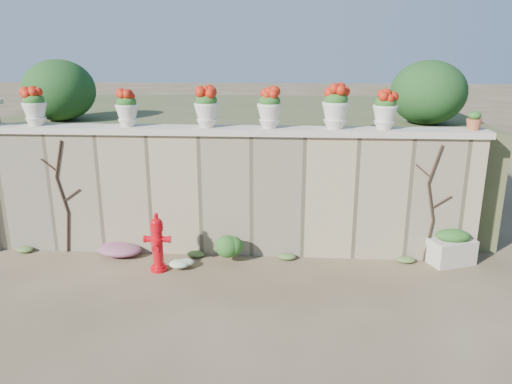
# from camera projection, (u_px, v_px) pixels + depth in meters

# --- Properties ---
(ground) EXTENTS (80.00, 80.00, 0.00)m
(ground) POSITION_uv_depth(u_px,v_px,m) (212.00, 303.00, 6.73)
(ground) COLOR brown
(ground) RESTS_ON ground
(stone_wall) EXTENTS (8.00, 0.40, 2.00)m
(stone_wall) POSITION_uv_depth(u_px,v_px,m) (227.00, 194.00, 8.16)
(stone_wall) COLOR #9C8B68
(stone_wall) RESTS_ON ground
(wall_cap) EXTENTS (8.10, 0.52, 0.10)m
(wall_cap) POSITION_uv_depth(u_px,v_px,m) (226.00, 130.00, 7.87)
(wall_cap) COLOR beige
(wall_cap) RESTS_ON stone_wall
(raised_fill) EXTENTS (9.00, 6.00, 2.00)m
(raised_fill) POSITION_uv_depth(u_px,v_px,m) (244.00, 153.00, 11.23)
(raised_fill) COLOR #384C23
(raised_fill) RESTS_ON ground
(back_shrub_left) EXTENTS (1.30, 1.30, 1.10)m
(back_shrub_left) POSITION_uv_depth(u_px,v_px,m) (59.00, 90.00, 9.07)
(back_shrub_left) COLOR #143814
(back_shrub_left) RESTS_ON raised_fill
(back_shrub_right) EXTENTS (1.30, 1.30, 1.10)m
(back_shrub_right) POSITION_uv_depth(u_px,v_px,m) (428.00, 93.00, 8.66)
(back_shrub_right) COLOR #143814
(back_shrub_right) RESTS_ON raised_fill
(vine_left) EXTENTS (0.60, 0.04, 1.91)m
(vine_left) POSITION_uv_depth(u_px,v_px,m) (63.00, 195.00, 8.12)
(vine_left) COLOR black
(vine_left) RESTS_ON ground
(vine_right) EXTENTS (0.60, 0.04, 1.91)m
(vine_right) POSITION_uv_depth(u_px,v_px,m) (431.00, 203.00, 7.76)
(vine_right) COLOR black
(vine_right) RESTS_ON ground
(fire_hydrant) EXTENTS (0.40, 0.28, 0.93)m
(fire_hydrant) POSITION_uv_depth(u_px,v_px,m) (157.00, 242.00, 7.58)
(fire_hydrant) COLOR red
(fire_hydrant) RESTS_ON ground
(planter_box) EXTENTS (0.78, 0.62, 0.57)m
(planter_box) POSITION_uv_depth(u_px,v_px,m) (452.00, 248.00, 7.89)
(planter_box) COLOR beige
(planter_box) RESTS_ON ground
(green_shrub) EXTENTS (0.65, 0.58, 0.61)m
(green_shrub) POSITION_uv_depth(u_px,v_px,m) (226.00, 245.00, 7.89)
(green_shrub) COLOR #1E5119
(green_shrub) RESTS_ON ground
(magenta_clump) EXTENTS (0.94, 0.62, 0.25)m
(magenta_clump) POSITION_uv_depth(u_px,v_px,m) (123.00, 247.00, 8.26)
(magenta_clump) COLOR #CC2896
(magenta_clump) RESTS_ON ground
(white_flowers) EXTENTS (0.56, 0.45, 0.20)m
(white_flowers) POSITION_uv_depth(u_px,v_px,m) (182.00, 263.00, 7.72)
(white_flowers) COLOR white
(white_flowers) RESTS_ON ground
(urn_pot_0) EXTENTS (0.38, 0.38, 0.59)m
(urn_pot_0) POSITION_uv_depth(u_px,v_px,m) (35.00, 107.00, 7.96)
(urn_pot_0) COLOR beige
(urn_pot_0) RESTS_ON wall_cap
(urn_pot_1) EXTENTS (0.36, 0.36, 0.56)m
(urn_pot_1) POSITION_uv_depth(u_px,v_px,m) (127.00, 109.00, 7.87)
(urn_pot_1) COLOR beige
(urn_pot_1) RESTS_ON wall_cap
(urn_pot_2) EXTENTS (0.39, 0.39, 0.61)m
(urn_pot_2) POSITION_uv_depth(u_px,v_px,m) (207.00, 108.00, 7.78)
(urn_pot_2) COLOR beige
(urn_pot_2) RESTS_ON wall_cap
(urn_pot_3) EXTENTS (0.39, 0.39, 0.61)m
(urn_pot_3) POSITION_uv_depth(u_px,v_px,m) (270.00, 108.00, 7.72)
(urn_pot_3) COLOR beige
(urn_pot_3) RESTS_ON wall_cap
(urn_pot_4) EXTENTS (0.42, 0.42, 0.66)m
(urn_pot_4) POSITION_uv_depth(u_px,v_px,m) (336.00, 107.00, 7.65)
(urn_pot_4) COLOR beige
(urn_pot_4) RESTS_ON wall_cap
(urn_pot_5) EXTENTS (0.38, 0.38, 0.59)m
(urn_pot_5) POSITION_uv_depth(u_px,v_px,m) (385.00, 110.00, 7.62)
(urn_pot_5) COLOR beige
(urn_pot_5) RESTS_ON wall_cap
(terracotta_pot) EXTENTS (0.23, 0.23, 0.28)m
(terracotta_pot) POSITION_uv_depth(u_px,v_px,m) (474.00, 122.00, 7.58)
(terracotta_pot) COLOR #AC5634
(terracotta_pot) RESTS_ON wall_cap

